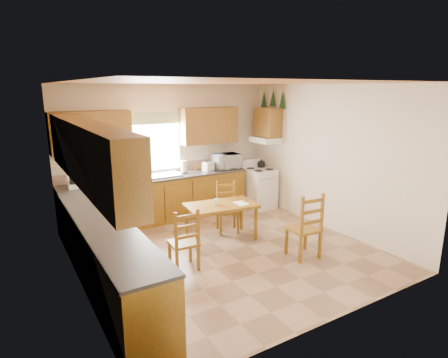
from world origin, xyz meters
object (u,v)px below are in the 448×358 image
chair_near_left (183,239)px  chair_far_right (206,189)px  stove (259,189)px  dining_table (221,222)px  chair_near_right (304,225)px  microwave (226,161)px  chair_far_left (228,208)px

chair_near_left → chair_far_right: bearing=-122.5°
chair_near_left → stove: bearing=-142.7°
stove → chair_near_left: chair_near_left is taller
chair_far_right → stove: bearing=6.9°
stove → chair_near_left: 3.26m
dining_table → chair_near_left: bearing=-139.8°
chair_near_right → chair_far_right: bearing=-78.3°
chair_far_right → microwave: bearing=24.7°
dining_table → chair_far_left: 0.41m
dining_table → chair_far_left: size_ratio=1.31×
microwave → chair_near_left: bearing=-132.0°
stove → dining_table: 2.02m
dining_table → chair_far_right: bearing=79.0°
chair_near_right → microwave: bearing=-89.7°
dining_table → chair_far_right: (0.46, 1.37, 0.21)m
dining_table → chair_near_left: (-1.04, -0.67, 0.14)m
chair_far_right → dining_table: bearing=-90.2°
dining_table → microwave: bearing=62.8°
stove → chair_far_left: bearing=-148.9°
dining_table → chair_near_right: size_ratio=1.15×
stove → chair_far_right: 1.25m
chair_far_left → chair_far_right: (0.16, 1.12, 0.07)m
chair_near_left → chair_far_left: bearing=-141.6°
microwave → chair_near_right: bearing=-92.7°
chair_near_left → chair_far_left: 1.62m
chair_near_right → chair_far_left: (-0.47, 1.52, -0.06)m
microwave → chair_far_left: (-0.69, -1.18, -0.62)m
chair_far_right → chair_far_left: bearing=-80.0°
microwave → dining_table: bearing=-122.6°
dining_table → chair_far_right: chair_far_right is taller
microwave → chair_far_left: size_ratio=0.57×
stove → dining_table: bearing=-147.3°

